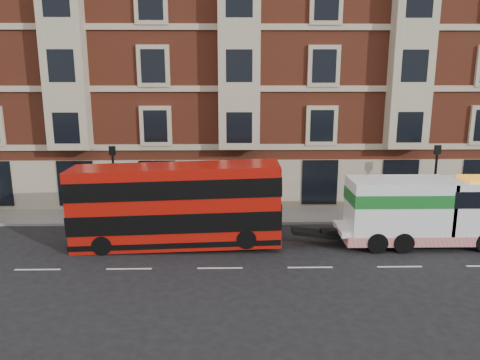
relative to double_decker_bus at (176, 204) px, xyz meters
name	(u,v)px	position (x,y,z in m)	size (l,w,h in m)	color
ground	(220,268)	(2.18, -2.72, -2.17)	(120.00, 120.00, 0.00)	black
sidewalk	(223,216)	(2.18, 4.78, -2.09)	(90.00, 3.00, 0.15)	slate
victorian_terrace	(230,49)	(2.68, 12.28, 7.90)	(45.00, 12.00, 20.40)	brown
lamp_post_west	(114,179)	(-3.82, 3.48, 0.51)	(0.35, 0.15, 4.35)	black
lamp_post_east	(435,177)	(14.18, 3.48, 0.51)	(0.35, 0.15, 4.35)	black
double_decker_bus	(176,204)	(0.00, 0.00, 0.00)	(10.11, 2.32, 4.09)	#B4120A
tow_truck	(421,210)	(12.05, 0.00, -0.38)	(8.09, 2.39, 3.37)	white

